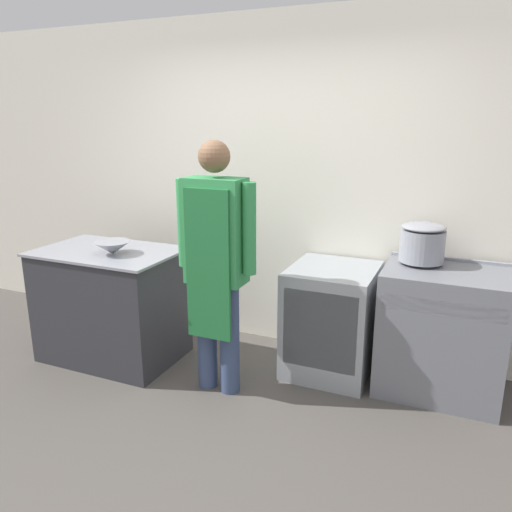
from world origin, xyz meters
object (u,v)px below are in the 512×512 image
Objects in this scene: mixing_bowl at (113,248)px; stock_pot at (422,242)px; stove at (441,332)px; fridge_unit at (331,320)px; person_cook at (216,256)px.

stock_pot is (2.18, 0.65, 0.11)m from mixing_bowl.
fridge_unit is (-0.78, -0.01, -0.04)m from stove.
stock_pot is at bearing 29.44° from person_cook.
mixing_bowl is (-1.58, -0.54, 0.53)m from fridge_unit.
stove is 1.66m from person_cook.
fridge_unit is at bearing -168.99° from stock_pot.
mixing_bowl reaches higher than fridge_unit.
fridge_unit is at bearing 41.90° from person_cook.
person_cook is at bearing -150.56° from stock_pot.
person_cook is 6.28× the size of mixing_bowl.
mixing_bowl is at bearing 176.40° from person_cook.
mixing_bowl is at bearing -166.96° from stove.
person_cook reaches higher than stove.
stock_pot is (0.60, 0.12, 0.64)m from fridge_unit.
stove is at bearing 13.04° from mixing_bowl.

